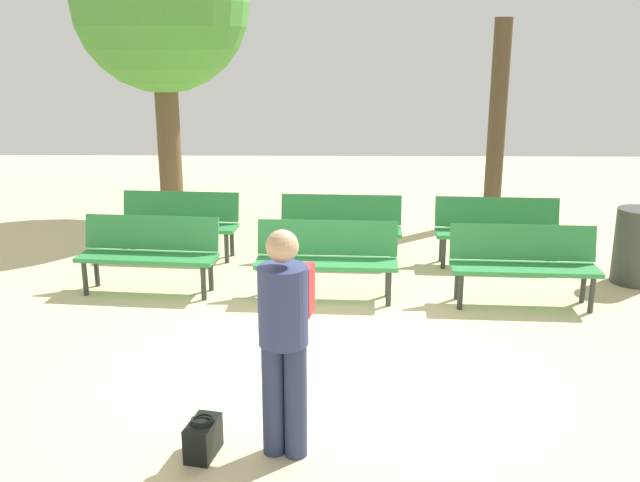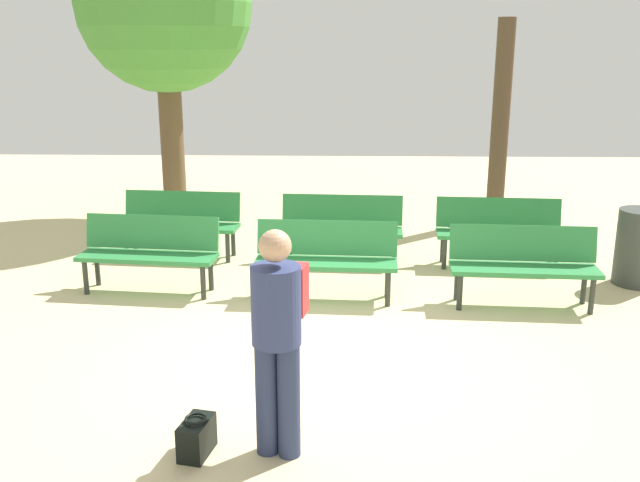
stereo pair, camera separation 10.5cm
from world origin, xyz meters
name	(u,v)px [view 1 (the left image)]	position (x,y,z in m)	size (l,w,h in m)	color
ground_plane	(317,356)	(0.00, 0.00, 0.00)	(24.00, 24.00, 0.00)	beige
bench_r0_c0	(149,250)	(-1.98, 1.77, 0.50)	(1.64, 0.63, 0.87)	#2D8442
bench_r0_c1	(327,255)	(0.08, 1.58, 0.50)	(1.62, 0.56, 0.87)	#2D8442
bench_r0_c2	(523,260)	(2.26, 1.42, 0.50)	(1.63, 0.57, 0.87)	#2D8442
bench_r1_c0	(179,220)	(-1.93, 3.16, 0.50)	(1.63, 0.61, 0.87)	#2D8442
bench_r1_c1	(341,224)	(0.26, 2.99, 0.50)	(1.62, 0.57, 0.87)	#2D8442
bench_r1_c2	(497,227)	(2.30, 2.86, 0.50)	(1.63, 0.58, 0.87)	#2D8442
tree_0	(497,122)	(2.76, 5.29, 1.60)	(0.28, 0.28, 3.20)	#4C3A28
tree_1	(161,6)	(-2.53, 5.44, 3.37)	(2.75, 2.75, 4.78)	brown
visitor_with_backpack	(285,329)	(-0.18, -1.59, 0.94)	(0.41, 0.57, 1.65)	navy
handbag	(203,438)	(-0.77, -1.66, 0.13)	(0.24, 0.35, 0.29)	black
trash_bin	(637,246)	(3.82, 2.16, 0.46)	(0.54, 0.54, 0.92)	#383D38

